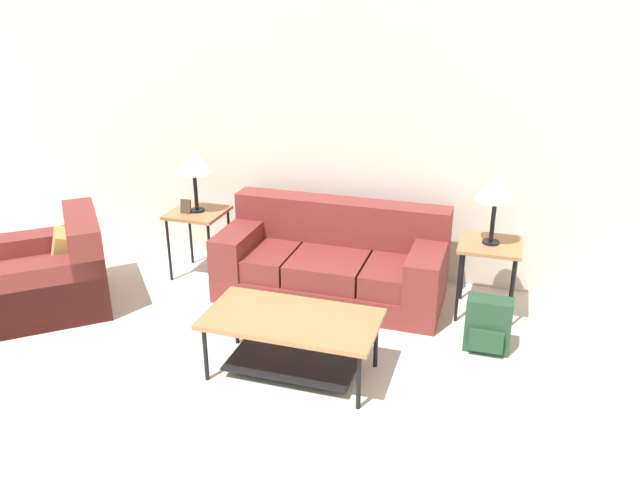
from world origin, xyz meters
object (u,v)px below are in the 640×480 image
(couch, at_px, (333,264))
(table_lamp_left, at_px, (193,162))
(armchair, at_px, (55,274))
(side_table_right, at_px, (490,251))
(coffee_table, at_px, (292,332))
(side_table_left, at_px, (198,218))
(table_lamp_right, at_px, (497,188))
(backpack, at_px, (488,326))

(couch, relative_size, table_lamp_left, 3.34)
(armchair, bearing_deg, side_table_right, 14.83)
(coffee_table, height_order, side_table_left, side_table_left)
(table_lamp_left, xyz_separation_m, table_lamp_right, (2.68, 0.00, 0.00))
(table_lamp_left, relative_size, backpack, 1.38)
(backpack, bearing_deg, armchair, -174.48)
(couch, height_order, table_lamp_left, table_lamp_left)
(couch, bearing_deg, armchair, -157.86)
(backpack, bearing_deg, side_table_right, 95.28)
(coffee_table, distance_m, side_table_left, 1.96)
(table_lamp_left, distance_m, backpack, 2.94)
(table_lamp_left, bearing_deg, table_lamp_right, 0.00)
(couch, bearing_deg, table_lamp_right, 1.55)
(table_lamp_right, bearing_deg, coffee_table, -133.38)
(side_table_left, bearing_deg, table_lamp_left, -63.43)
(side_table_left, relative_size, table_lamp_left, 1.09)
(side_table_left, bearing_deg, table_lamp_right, -0.00)
(coffee_table, bearing_deg, backpack, 29.30)
(coffee_table, bearing_deg, table_lamp_left, 136.71)
(side_table_left, height_order, side_table_right, same)
(side_table_left, height_order, table_lamp_right, table_lamp_right)
(couch, height_order, side_table_left, couch)
(coffee_table, xyz_separation_m, backpack, (1.32, 0.74, -0.13))
(table_lamp_right, height_order, backpack, table_lamp_right)
(side_table_right, distance_m, table_lamp_left, 2.73)
(armchair, xyz_separation_m, side_table_right, (3.58, 0.95, 0.28))
(table_lamp_left, bearing_deg, coffee_table, -43.29)
(side_table_right, height_order, table_lamp_left, table_lamp_left)
(armchair, xyz_separation_m, table_lamp_right, (3.58, 0.95, 0.83))
(couch, relative_size, backpack, 4.60)
(couch, bearing_deg, table_lamp_left, 178.45)
(couch, bearing_deg, side_table_right, 1.55)
(couch, distance_m, coffee_table, 1.30)
(armchair, bearing_deg, backpack, 5.52)
(coffee_table, bearing_deg, side_table_left, 136.71)
(couch, distance_m, side_table_right, 1.37)
(side_table_left, xyz_separation_m, table_lamp_right, (2.68, -0.00, 0.55))
(armchair, xyz_separation_m, table_lamp_left, (0.90, 0.95, 0.83))
(side_table_left, bearing_deg, side_table_right, 0.00)
(side_table_left, xyz_separation_m, backpack, (2.73, -0.60, -0.37))
(side_table_left, xyz_separation_m, side_table_right, (2.68, 0.00, 0.00))
(armchair, height_order, side_table_right, armchair)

